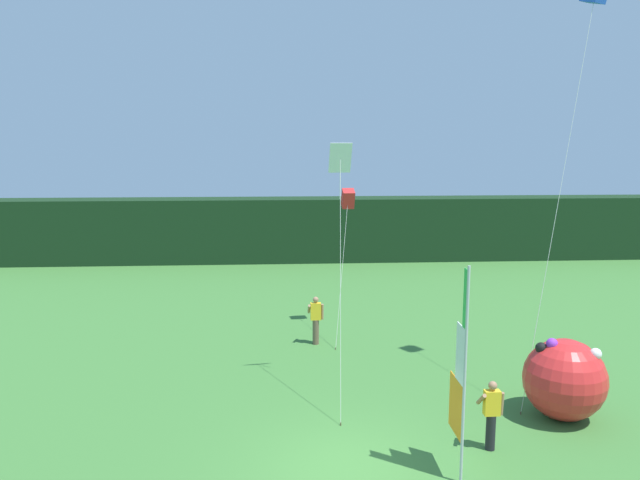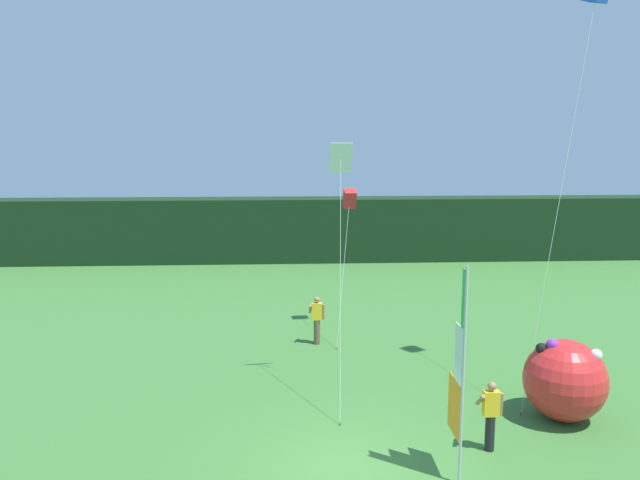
{
  "view_description": "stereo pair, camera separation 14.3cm",
  "coord_description": "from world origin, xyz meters",
  "px_view_note": "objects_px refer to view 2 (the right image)",
  "views": [
    {
      "loc": [
        -1.33,
        -12.18,
        6.98
      ],
      "look_at": [
        -0.33,
        3.74,
        4.41
      ],
      "focal_mm": 34.09,
      "sensor_mm": 36.0,
      "label": 1
    },
    {
      "loc": [
        -1.19,
        -12.19,
        6.98
      ],
      "look_at": [
        -0.33,
        3.74,
        4.41
      ],
      "focal_mm": 34.09,
      "sensor_mm": 36.0,
      "label": 2
    }
  ],
  "objects_px": {
    "banner_flag": "(459,377)",
    "kite_red_box_1": "(350,199)",
    "person_mid_field": "(491,414)",
    "inflatable_balloon": "(565,380)",
    "person_near_banner": "(317,319)",
    "kite_white_diamond_0": "(341,170)"
  },
  "relations": [
    {
      "from": "person_mid_field",
      "to": "inflatable_balloon",
      "type": "bearing_deg",
      "value": 31.47
    },
    {
      "from": "person_mid_field",
      "to": "kite_white_diamond_0",
      "type": "xyz_separation_m",
      "value": [
        -3.11,
        3.92,
        5.34
      ]
    },
    {
      "from": "banner_flag",
      "to": "person_mid_field",
      "type": "distance_m",
      "value": 1.99
    },
    {
      "from": "person_mid_field",
      "to": "banner_flag",
      "type": "bearing_deg",
      "value": -136.37
    },
    {
      "from": "inflatable_balloon",
      "to": "kite_white_diamond_0",
      "type": "height_order",
      "value": "kite_white_diamond_0"
    },
    {
      "from": "kite_red_box_1",
      "to": "person_mid_field",
      "type": "bearing_deg",
      "value": -76.72
    },
    {
      "from": "person_near_banner",
      "to": "inflatable_balloon",
      "type": "distance_m",
      "value": 8.59
    },
    {
      "from": "person_mid_field",
      "to": "kite_red_box_1",
      "type": "relative_size",
      "value": 0.31
    },
    {
      "from": "person_mid_field",
      "to": "kite_red_box_1",
      "type": "bearing_deg",
      "value": 103.28
    },
    {
      "from": "person_near_banner",
      "to": "kite_red_box_1",
      "type": "bearing_deg",
      "value": 56.61
    },
    {
      "from": "kite_white_diamond_0",
      "to": "kite_red_box_1",
      "type": "xyz_separation_m",
      "value": [
        0.84,
        5.71,
        -1.32
      ]
    },
    {
      "from": "person_mid_field",
      "to": "person_near_banner",
      "type": "bearing_deg",
      "value": 115.2
    },
    {
      "from": "banner_flag",
      "to": "person_near_banner",
      "type": "distance_m",
      "value": 9.11
    },
    {
      "from": "person_near_banner",
      "to": "person_mid_field",
      "type": "bearing_deg",
      "value": -64.8
    },
    {
      "from": "inflatable_balloon",
      "to": "person_mid_field",
      "type": "bearing_deg",
      "value": -148.53
    },
    {
      "from": "inflatable_balloon",
      "to": "kite_white_diamond_0",
      "type": "relative_size",
      "value": 0.31
    },
    {
      "from": "banner_flag",
      "to": "kite_red_box_1",
      "type": "distance_m",
      "value": 11.06
    },
    {
      "from": "banner_flag",
      "to": "kite_red_box_1",
      "type": "relative_size",
      "value": 0.87
    },
    {
      "from": "banner_flag",
      "to": "inflatable_balloon",
      "type": "bearing_deg",
      "value": 35.66
    },
    {
      "from": "banner_flag",
      "to": "kite_red_box_1",
      "type": "bearing_deg",
      "value": 96.43
    },
    {
      "from": "person_near_banner",
      "to": "kite_white_diamond_0",
      "type": "distance_m",
      "value": 6.5
    },
    {
      "from": "kite_red_box_1",
      "to": "person_near_banner",
      "type": "bearing_deg",
      "value": -123.39
    }
  ]
}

